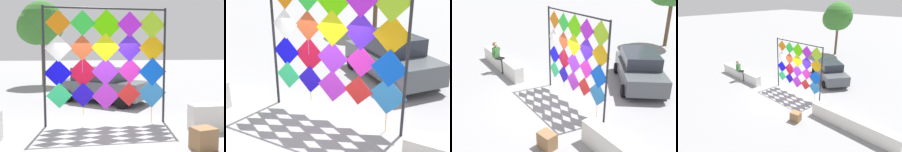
# 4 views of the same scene
# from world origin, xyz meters

# --- Properties ---
(ground) EXTENTS (120.00, 120.00, 0.00)m
(ground) POSITION_xyz_m (0.00, 0.00, 0.00)
(ground) COLOR gray
(kite_display_rack) EXTENTS (3.80, 0.09, 3.59)m
(kite_display_rack) POSITION_xyz_m (0.34, 0.61, 2.07)
(kite_display_rack) COLOR #232328
(kite_display_rack) RESTS_ON ground
(parked_car) EXTENTS (4.15, 3.77, 1.53)m
(parked_car) POSITION_xyz_m (0.56, 4.13, 0.78)
(parked_car) COLOR #4C5156
(parked_car) RESTS_ON ground
(cardboard_box_large) EXTENTS (0.59, 0.49, 0.52)m
(cardboard_box_large) POSITION_xyz_m (2.22, -1.74, 0.26)
(cardboard_box_large) COLOR olive
(cardboard_box_large) RESTS_ON ground
(tree_broadleaf) EXTENTS (3.11, 3.19, 5.66)m
(tree_broadleaf) POSITION_xyz_m (-2.99, 10.74, 4.09)
(tree_broadleaf) COLOR brown
(tree_broadleaf) RESTS_ON ground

